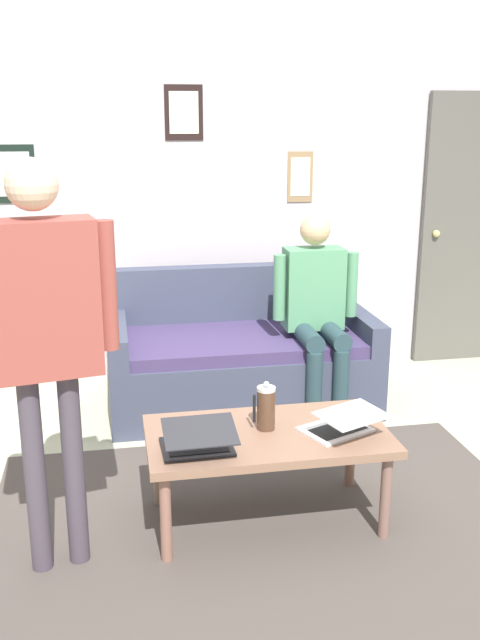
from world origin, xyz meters
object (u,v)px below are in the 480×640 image
(laptop_center, at_px, (341,424))
(french_press, at_px, (266,408))
(person_seated, at_px, (317,304))
(coffee_table, at_px, (267,442))
(interior_door, at_px, (472,231))
(person_standing, at_px, (42,319))
(laptop_left, at_px, (198,441))
(couch, at_px, (240,359))

(laptop_center, relative_size, french_press, 1.76)
(person_seated, bearing_deg, coffee_table, 64.44)
(interior_door, relative_size, person_seated, 1.60)
(interior_door, xyz_separation_m, laptop_center, (1.73, 2.13, -0.52))
(french_press, bearing_deg, laptop_center, 160.57)
(interior_door, height_order, person_standing, interior_door)
(coffee_table, bearing_deg, laptop_left, 21.84)
(interior_door, relative_size, laptop_left, 6.23)
(laptop_center, distance_m, person_standing, 1.42)
(couch, bearing_deg, laptop_center, 97.18)
(interior_door, xyz_separation_m, person_seated, (1.47, 0.82, -0.30))
(laptop_left, bearing_deg, coffee_table, -158.16)
(coffee_table, height_order, person_seated, person_seated)
(person_seated, bearing_deg, laptop_center, 78.76)
(couch, xyz_separation_m, laptop_center, (-0.19, 1.54, 0.20))
(french_press, relative_size, person_standing, 0.14)
(couch, xyz_separation_m, person_seated, (-0.46, 0.23, 0.42))
(interior_door, xyz_separation_m, laptop_left, (2.40, 2.19, -0.52))
(couch, xyz_separation_m, person_standing, (1.09, 1.64, 0.80))
(interior_door, bearing_deg, french_press, 44.43)
(coffee_table, distance_m, person_standing, 1.19)
(laptop_left, relative_size, laptop_center, 0.79)
(interior_door, xyz_separation_m, coffee_table, (2.06, 2.05, -0.62))
(coffee_table, relative_size, person_standing, 0.65)
(coffee_table, relative_size, laptop_center, 2.70)
(coffee_table, relative_size, laptop_left, 3.42)
(couch, height_order, person_seated, person_seated)
(couch, xyz_separation_m, french_press, (0.13, 1.42, 0.26))
(interior_door, relative_size, french_press, 8.65)
(interior_door, distance_m, laptop_left, 3.29)
(interior_door, distance_m, person_standing, 3.75)
(laptop_left, xyz_separation_m, laptop_center, (-0.67, -0.06, -0.00))
(couch, distance_m, coffee_table, 1.47)
(laptop_center, relative_size, person_seated, 0.33)
(couch, distance_m, french_press, 1.45)
(couch, relative_size, coffee_table, 1.53)
(laptop_center, height_order, person_seated, person_seated)
(interior_door, relative_size, person_standing, 1.19)
(interior_door, xyz_separation_m, person_standing, (3.01, 2.24, 0.08))
(coffee_table, bearing_deg, person_standing, 10.84)
(interior_door, relative_size, coffee_table, 1.82)
(interior_door, distance_m, french_press, 2.92)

